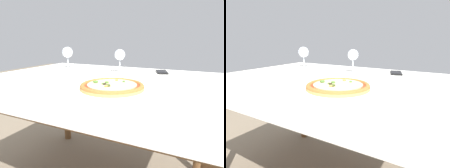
{
  "view_description": "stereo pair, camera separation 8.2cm",
  "coord_description": "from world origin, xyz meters",
  "views": [
    {
      "loc": [
        0.52,
        -0.9,
        0.94
      ],
      "look_at": [
        0.19,
        -0.18,
        0.75
      ],
      "focal_mm": 30.0,
      "sensor_mm": 36.0,
      "label": 1
    },
    {
      "loc": [
        0.59,
        -0.86,
        0.94
      ],
      "look_at": [
        0.19,
        -0.18,
        0.75
      ],
      "focal_mm": 30.0,
      "sensor_mm": 36.0,
      "label": 2
    }
  ],
  "objects": [
    {
      "name": "dining_table",
      "position": [
        0.0,
        0.0,
        0.65
      ],
      "size": [
        1.38,
        1.09,
        0.72
      ],
      "color": "brown",
      "rests_on": "ground_plane"
    },
    {
      "name": "fork",
      "position": [
        -0.36,
        -0.28,
        0.73
      ],
      "size": [
        0.06,
        0.17,
        0.0
      ],
      "color": "silver",
      "rests_on": "dining_table"
    },
    {
      "name": "cell_phone",
      "position": [
        0.29,
        0.39,
        0.73
      ],
      "size": [
        0.11,
        0.16,
        0.01
      ],
      "color": "black",
      "rests_on": "dining_table"
    },
    {
      "name": "wine_glass_far_right",
      "position": [
        -0.43,
        0.31,
        0.84
      ],
      "size": [
        0.08,
        0.08,
        0.17
      ],
      "color": "silver",
      "rests_on": "dining_table"
    },
    {
      "name": "pizza_plate",
      "position": [
        0.19,
        -0.18,
        0.74
      ],
      "size": [
        0.31,
        0.31,
        0.04
      ],
      "color": "white",
      "rests_on": "dining_table"
    },
    {
      "name": "wine_glass_far_left",
      "position": [
        0.03,
        0.27,
        0.84
      ],
      "size": [
        0.07,
        0.07,
        0.16
      ],
      "color": "silver",
      "rests_on": "dining_table"
    }
  ]
}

